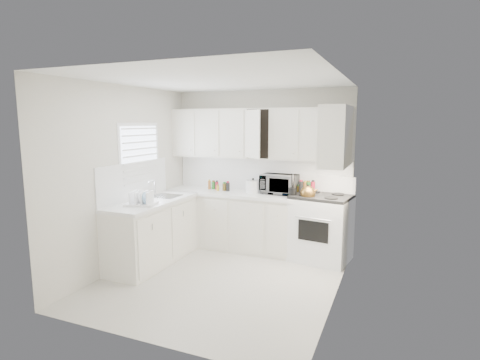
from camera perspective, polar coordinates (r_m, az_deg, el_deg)
The scene contains 37 objects.
floor at distance 5.29m, azimuth -3.00°, elevation -14.61°, with size 3.20×3.20×0.00m, color beige.
ceiling at distance 4.88m, azimuth -3.25°, elevation 14.68°, with size 3.20×3.20×0.00m, color white.
wall_back at distance 6.38m, azimuth 3.10°, elevation 1.57°, with size 3.00×3.00×0.00m, color silver.
wall_front at distance 3.57m, azimuth -14.32°, elevation -4.36°, with size 3.00×3.00×0.00m, color silver.
wall_left at distance 5.72m, azimuth -16.79°, elevation 0.39°, with size 3.20×3.20×0.00m, color silver.
wall_right at distance 4.49m, azimuth 14.43°, elevation -1.72°, with size 3.20×3.20×0.00m, color silver.
window_blinds at distance 5.96m, azimuth -14.62°, elevation 3.21°, with size 0.06×0.96×1.06m, color white, non-canonical shape.
lower_cabinets_back at distance 6.41m, azimuth -1.17°, elevation -6.13°, with size 2.22×0.60×0.90m, color silver, non-canonical shape.
lower_cabinets_left at distance 5.88m, azimuth -12.90°, elevation -7.74°, with size 0.60×1.60×0.90m, color silver, non-canonical shape.
countertop_back at distance 6.30m, azimuth -1.22°, elevation -1.97°, with size 2.24×0.64×0.05m, color white.
countertop_left at distance 5.76m, azimuth -12.98°, elevation -3.21°, with size 0.64×1.62×0.05m, color white.
backsplash_back at distance 6.38m, azimuth 3.06°, elevation 0.89°, with size 2.98×0.02×0.55m, color white.
backsplash_left at distance 5.88m, azimuth -15.46°, elevation -0.08°, with size 0.02×1.60×0.55m, color white.
upper_cabinets_back at distance 6.21m, azimuth 2.60°, elevation 3.23°, with size 3.00×0.33×0.80m, color silver, non-canonical shape.
upper_cabinets_right at distance 5.29m, azimuth 14.02°, elevation 2.02°, with size 0.33×0.90×0.80m, color silver, non-canonical shape.
sink at distance 6.01m, azimuth -11.09°, elevation -1.24°, with size 0.42×0.38×0.30m, color gray, non-canonical shape.
stove at distance 5.91m, azimuth 12.03°, elevation -5.68°, with size 0.83×0.69×1.28m, color white, non-canonical shape.
tea_kettle at distance 5.70m, azimuth 10.09°, elevation -1.78°, with size 0.28×0.23×0.25m, color brown, non-canonical shape.
frying_pan at distance 5.97m, azimuth 14.11°, elevation -2.45°, with size 0.24×0.41×0.04m, color black, non-canonical shape.
microwave at distance 6.12m, azimuth 5.89°, elevation -0.29°, with size 0.56×0.31×0.38m, color gray.
rice_cooker at distance 6.20m, azimuth 1.96°, elevation -0.80°, with size 0.24×0.24×0.24m, color white, non-canonical shape.
paper_towel at distance 6.28m, azimuth 3.40°, elevation -0.54°, with size 0.12×0.12×0.27m, color white.
utensil_crock at distance 5.76m, azimuth 7.89°, elevation -0.84°, with size 0.13×0.13×0.39m, color black, non-canonical shape.
dish_rack at distance 5.45m, azimuth -14.58°, elevation -2.49°, with size 0.40×0.30×0.22m, color white, non-canonical shape.
spice_left_0 at distance 6.59m, azimuth -4.43°, elevation -0.72°, with size 0.06×0.06×0.13m, color #A05E2B.
spice_left_1 at distance 6.48m, azimuth -4.20°, elevation -0.88°, with size 0.06×0.06×0.13m, color #257127.
spice_left_2 at distance 6.53m, azimuth -3.26°, elevation -0.80°, with size 0.06×0.06×0.13m, color #B0172E.
spice_left_3 at distance 6.42m, azimuth -3.00°, elevation -0.97°, with size 0.06×0.06×0.13m, color gold.
spice_left_4 at distance 6.46m, azimuth -2.06°, elevation -0.89°, with size 0.06×0.06×0.13m, color brown.
spice_left_5 at distance 6.35m, azimuth -1.78°, elevation -1.05°, with size 0.06×0.06×0.13m, color black.
sauce_right_0 at distance 6.12m, azimuth 7.77°, elevation -1.22°, with size 0.06×0.06×0.19m, color #B0172E.
sauce_right_1 at distance 6.05m, azimuth 8.12°, elevation -1.34°, with size 0.06×0.06×0.19m, color gold.
sauce_right_2 at distance 6.09m, azimuth 8.76°, elevation -1.28°, with size 0.06×0.06×0.19m, color brown.
sauce_right_3 at distance 6.02m, azimuth 9.14°, elevation -1.41°, with size 0.06×0.06×0.19m, color black.
sauce_right_4 at distance 6.07m, azimuth 9.77°, elevation -1.35°, with size 0.06×0.06×0.19m, color #A05E2B.
sauce_right_5 at distance 6.00m, azimuth 10.16°, elevation -1.47°, with size 0.06×0.06×0.19m, color #257127.
sauce_right_6 at distance 6.05m, azimuth 10.79°, elevation -1.41°, with size 0.06×0.06×0.19m, color #B0172E.
Camera 1 is at (2.10, -4.38, 2.09)m, focal length 28.60 mm.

